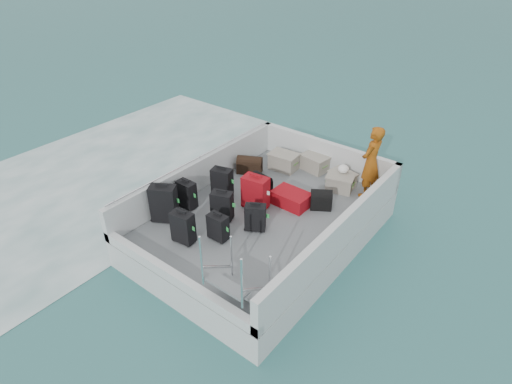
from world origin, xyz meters
TOP-DOWN VIEW (x-y plane):
  - ground at (0.00, 0.00)m, footprint 160.00×160.00m
  - wake_foam at (-4.80, 0.00)m, footprint 10.00×10.00m
  - ferry_hull at (0.00, 0.00)m, footprint 3.60×5.00m
  - deck at (0.00, 0.00)m, footprint 3.30×4.70m
  - deck_fittings at (0.35, -0.32)m, footprint 3.60×5.00m
  - suitcase_0 at (-1.41, -1.36)m, footprint 0.58×0.50m
  - suitcase_1 at (-1.40, -0.76)m, footprint 0.40×0.23m
  - suitcase_2 at (-1.15, 0.04)m, footprint 0.48×0.36m
  - suitcase_3 at (-0.63, -1.60)m, footprint 0.44×0.29m
  - suitcase_4 at (-0.54, -0.63)m, footprint 0.47×0.38m
  - suitcase_5 at (-0.28, 0.10)m, footprint 0.55×0.38m
  - suitcase_6 at (-0.18, -1.15)m, footprint 0.38×0.23m
  - suitcase_7 at (0.18, -0.50)m, footprint 0.45×0.39m
  - suitcase_8 at (0.24, 0.63)m, footprint 0.77×0.51m
  - duffel_0 at (-1.30, 1.16)m, footprint 0.65×0.54m
  - duffel_1 at (-0.58, 0.67)m, footprint 0.48×0.36m
  - duffel_2 at (0.78, 0.93)m, footprint 0.52×0.49m
  - crate_0 at (-0.77, 1.79)m, footprint 0.66×0.48m
  - crate_1 at (-0.15, 2.20)m, footprint 0.64×0.49m
  - crate_2 at (0.71, 1.95)m, footprint 0.60×0.47m
  - crate_3 at (0.75, 1.76)m, footprint 0.63×0.51m
  - yellow_bag at (1.45, 2.08)m, footprint 0.28×0.26m
  - white_bag at (0.71, 1.95)m, footprint 0.24×0.24m
  - passenger at (1.30, 1.96)m, footprint 0.43×0.62m

SIDE VIEW (x-z plane):
  - ground at x=0.00m, z-range 0.00..0.00m
  - wake_foam at x=-4.80m, z-range 0.00..0.00m
  - ferry_hull at x=0.00m, z-range 0.00..0.60m
  - deck at x=0.00m, z-range 0.60..0.62m
  - yellow_bag at x=1.45m, z-range 0.62..0.84m
  - suitcase_8 at x=0.24m, z-range 0.62..0.92m
  - duffel_0 at x=-1.30m, z-range 0.62..0.94m
  - duffel_1 at x=-0.58m, z-range 0.62..0.94m
  - duffel_2 at x=0.78m, z-range 0.62..0.94m
  - crate_2 at x=0.71m, z-range 0.62..0.94m
  - crate_3 at x=0.75m, z-range 0.62..0.95m
  - crate_1 at x=-0.15m, z-range 0.62..0.97m
  - crate_0 at x=-0.77m, z-range 0.62..1.00m
  - suitcase_6 at x=-0.18m, z-range 0.62..1.15m
  - suitcase_7 at x=0.18m, z-range 0.62..1.17m
  - suitcase_1 at x=-1.40m, z-range 0.62..1.22m
  - suitcase_4 at x=-0.54m, z-range 0.62..1.23m
  - suitcase_2 at x=-1.15m, z-range 0.62..1.24m
  - suitcase_3 at x=-0.63m, z-range 0.62..1.25m
  - suitcase_5 at x=-0.28m, z-range 0.62..1.33m
  - deck_fittings at x=0.35m, z-range 0.54..1.44m
  - suitcase_0 at x=-1.41m, z-range 0.62..1.39m
  - white_bag at x=0.71m, z-range 0.94..1.12m
  - passenger at x=1.30m, z-range 0.62..2.21m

